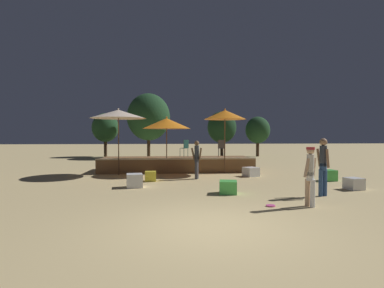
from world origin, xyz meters
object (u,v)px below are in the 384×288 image
Objects in this scene: patio_umbrella_1 at (225,115)px; frisbee_disc at (271,206)px; patio_umbrella_0 at (167,123)px; background_tree_3 at (258,130)px; bistro_chair_0 at (185,146)px; person_2 at (197,158)px; cube_seat_1 at (228,187)px; cube_seat_0 at (354,184)px; patio_umbrella_2 at (118,114)px; person_1 at (310,174)px; background_tree_0 at (105,128)px; cube_seat_3 at (329,175)px; background_tree_1 at (149,117)px; bistro_chair_1 at (221,147)px; cube_seat_5 at (135,181)px; background_tree_2 at (222,127)px; person_0 at (323,164)px; cube_seat_4 at (151,176)px.

frisbee_disc is at bearing -90.84° from patio_umbrella_1.
patio_umbrella_0 is 0.79× the size of background_tree_3.
person_2 is at bearing 55.34° from bistro_chair_0.
cube_seat_1 is 0.74× the size of bistro_chair_0.
cube_seat_0 is 0.68× the size of bistro_chair_0.
patio_umbrella_1 is at bearing -23.43° from person_2.
patio_umbrella_2 is 9.65m from person_1.
person_2 is 0.43× the size of background_tree_0.
patio_umbrella_1 is at bearing 144.69° from cube_seat_3.
bistro_chair_1 is at bearing -66.73° from background_tree_1.
person_2 reaches higher than person_1.
background_tree_1 is (-4.49, 10.45, 2.18)m from bistro_chair_1.
cube_seat_5 is 15.37m from background_tree_1.
background_tree_2 reaches higher than cube_seat_1.
person_2 is (3.67, -1.70, -2.05)m from patio_umbrella_2.
patio_umbrella_1 is at bearing -3.19° from patio_umbrella_0.
person_0 is 8.03m from bistro_chair_0.
patio_umbrella_2 is 1.77× the size of person_0.
cube_seat_3 is 0.16× the size of background_tree_3.
cube_seat_0 is 0.16× the size of background_tree_0.
bistro_chair_1 is at bearing 81.73° from cube_seat_1.
cube_seat_0 is at bearing -101.01° from person_2.
frisbee_disc is at bearing -126.12° from person_1.
person_1 is 19.34m from background_tree_2.
bistro_chair_1 is (-3.75, 5.69, 1.12)m from cube_seat_0.
patio_umbrella_2 is 3.62× the size of bistro_chair_1.
bistro_chair_0 is (-5.88, 3.92, 1.10)m from cube_seat_3.
bistro_chair_0 is (-1.95, 1.13, -1.64)m from patio_umbrella_1.
frisbee_disc is 19.40m from background_tree_2.
frisbee_disc is (-2.12, -1.19, -1.01)m from person_0.
patio_umbrella_2 is 5.29× the size of cube_seat_0.
bistro_chair_0 is at bearing 44.43° from patio_umbrella_0.
background_tree_0 is at bearing 124.89° from cube_seat_0.
patio_umbrella_1 is at bearing 103.23° from bistro_chair_1.
cube_seat_4 is (-7.34, 2.56, -0.00)m from cube_seat_0.
cube_seat_1 is 17.66m from background_tree_2.
person_0 reaches higher than frisbee_disc.
background_tree_0 reaches higher than person_1.
background_tree_3 is (9.85, 0.46, -1.11)m from background_tree_1.
cube_seat_3 is 3.69m from person_0.
person_2 is at bearing -104.92° from background_tree_2.
cube_seat_5 is (-8.07, -0.91, 0.02)m from cube_seat_3.
background_tree_2 reaches higher than cube_seat_3.
cube_seat_3 is at bearing -16.38° from patio_umbrella_2.
patio_umbrella_0 is 3.20× the size of bistro_chair_1.
cube_seat_1 is 1.02× the size of cube_seat_5.
background_tree_2 is at bearing 80.20° from cube_seat_1.
background_tree_2 reaches higher than cube_seat_4.
cube_seat_0 is 6.18m from person_2.
person_0 reaches higher than cube_seat_5.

